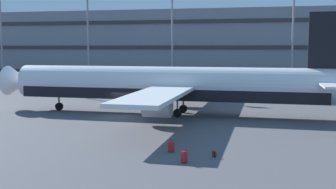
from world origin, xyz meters
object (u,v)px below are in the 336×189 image
at_px(airliner, 172,85).
at_px(backpack_large, 215,154).
at_px(suitcase_scuffed, 184,157).
at_px(suitcase_purple, 171,147).

bearing_deg(airliner, backpack_large, -68.75).
relative_size(airliner, suitcase_scuffed, 46.66).
distance_m(suitcase_scuffed, backpack_large, 2.56).
distance_m(airliner, suitcase_purple, 17.00).
xyz_separation_m(suitcase_scuffed, backpack_large, (1.74, 1.87, -0.18)).
xyz_separation_m(airliner, suitcase_purple, (3.50, -16.39, -2.83)).
xyz_separation_m(suitcase_purple, backpack_large, (3.13, -0.66, -0.15)).
distance_m(suitcase_purple, backpack_large, 3.21).
bearing_deg(suitcase_scuffed, backpack_large, 47.14).
bearing_deg(suitcase_purple, backpack_large, -11.81).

